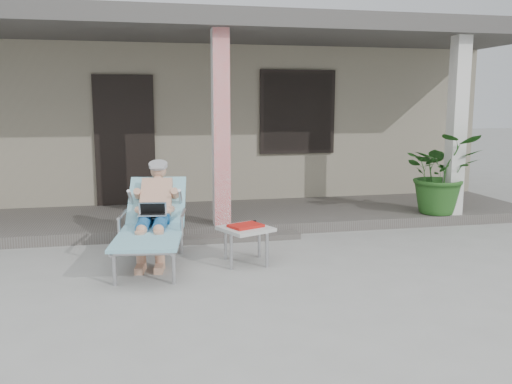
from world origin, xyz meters
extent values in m
plane|color=#9E9E99|center=(0.00, 0.00, 0.00)|extent=(60.00, 60.00, 0.00)
cube|color=#9F967E|center=(0.00, 6.50, 1.50)|extent=(10.00, 5.00, 3.00)
cube|color=#474442|center=(0.00, 6.50, 3.15)|extent=(10.40, 5.40, 0.30)
cube|color=black|center=(-1.30, 3.97, 1.20)|extent=(0.95, 0.06, 2.10)
cube|color=black|center=(1.60, 3.97, 1.65)|extent=(1.20, 0.06, 1.30)
cube|color=black|center=(1.60, 3.96, 1.65)|extent=(1.32, 0.05, 1.42)
cube|color=#605B56|center=(0.00, 3.00, 0.07)|extent=(10.00, 2.00, 0.15)
cube|color=red|center=(0.00, 2.15, 1.45)|extent=(0.22, 0.22, 2.61)
cube|color=silver|center=(3.50, 2.15, 1.45)|extent=(0.22, 0.22, 2.61)
cube|color=#474442|center=(0.00, 3.00, 2.88)|extent=(10.00, 2.30, 0.24)
cube|color=#605B56|center=(0.00, 1.85, 0.04)|extent=(2.00, 0.30, 0.07)
cylinder|color=#B7B7BC|center=(-1.36, 0.32, 0.18)|extent=(0.04, 0.04, 0.35)
cylinder|color=#B7B7BC|center=(-0.78, 0.23, 0.18)|extent=(0.04, 0.04, 0.35)
cylinder|color=#B7B7BC|center=(-1.19, 1.45, 0.18)|extent=(0.04, 0.04, 0.35)
cylinder|color=#B7B7BC|center=(-0.61, 1.37, 0.18)|extent=(0.04, 0.04, 0.35)
cube|color=#B7B7BC|center=(-1.01, 0.70, 0.37)|extent=(0.75, 1.23, 0.03)
cube|color=#9ACEEE|center=(-1.01, 0.70, 0.39)|extent=(0.85, 1.28, 0.04)
cube|color=#B7B7BC|center=(-0.89, 1.53, 0.59)|extent=(0.66, 0.63, 0.47)
cube|color=#9ACEEE|center=(-0.89, 1.53, 0.62)|extent=(0.76, 0.71, 0.53)
cylinder|color=#A1A1A3|center=(-0.85, 1.80, 1.04)|extent=(0.26, 0.26, 0.12)
cube|color=silver|center=(-0.95, 1.11, 0.55)|extent=(0.34, 0.26, 0.22)
cube|color=beige|center=(0.07, 0.79, 0.40)|extent=(0.66, 0.66, 0.04)
cylinder|color=#B7B7BC|center=(-0.13, 0.59, 0.19)|extent=(0.04, 0.04, 0.38)
cylinder|color=#B7B7BC|center=(0.27, 0.59, 0.19)|extent=(0.04, 0.04, 0.38)
cylinder|color=#B7B7BC|center=(-0.13, 0.99, 0.19)|extent=(0.04, 0.04, 0.38)
cylinder|color=#B7B7BC|center=(0.27, 0.99, 0.19)|extent=(0.04, 0.04, 0.38)
cube|color=red|center=(0.07, 0.79, 0.44)|extent=(0.43, 0.38, 0.03)
cube|color=black|center=(0.07, 0.92, 0.43)|extent=(0.33, 0.16, 0.04)
imported|color=#26591E|center=(3.36, 2.25, 0.76)|extent=(1.36, 1.27, 1.22)
camera|label=1|loc=(-1.07, -5.05, 1.80)|focal=38.00mm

